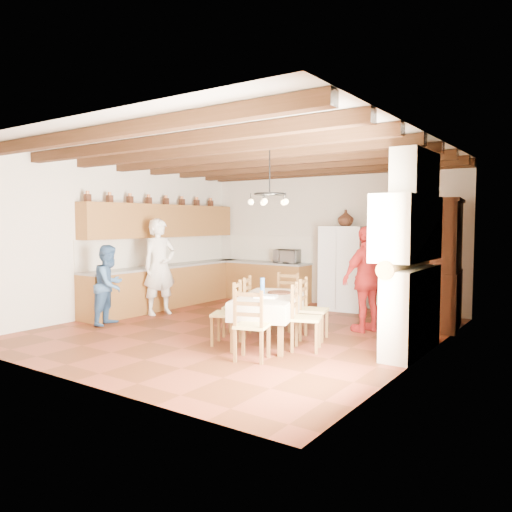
{
  "coord_description": "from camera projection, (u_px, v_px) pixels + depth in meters",
  "views": [
    {
      "loc": [
        4.93,
        -6.68,
        1.84
      ],
      "look_at": [
        0.1,
        0.3,
        1.25
      ],
      "focal_mm": 35.0,
      "sensor_mm": 36.0,
      "label": 1
    }
  ],
  "objects": [
    {
      "name": "person_woman_red",
      "position": [
        368.0,
        279.0,
        8.29
      ],
      "size": [
        0.83,
        1.12,
        1.77
      ],
      "primitive_type": "imported",
      "rotation": [
        0.0,
        0.0,
        -2.01
      ],
      "color": "red",
      "rests_on": "floor"
    },
    {
      "name": "floor",
      "position": [
        241.0,
        331.0,
        8.41
      ],
      "size": [
        6.0,
        6.5,
        0.02
      ],
      "primitive_type": "cube",
      "color": "#532612",
      "rests_on": "ground"
    },
    {
      "name": "fireplace",
      "position": [
        407.0,
        253.0,
        6.93
      ],
      "size": [
        0.56,
        1.6,
        2.8
      ],
      "primitive_type": null,
      "color": "beige",
      "rests_on": "ground"
    },
    {
      "name": "wall_right",
      "position": [
        424.0,
        247.0,
        6.6
      ],
      "size": [
        0.02,
        6.5,
        3.0
      ],
      "primitive_type": "cube",
      "color": "beige",
      "rests_on": "ground"
    },
    {
      "name": "chair_right_near",
      "position": [
        306.0,
        317.0,
        7.11
      ],
      "size": [
        0.52,
        0.53,
        0.96
      ],
      "primitive_type": null,
      "rotation": [
        0.0,
        0.0,
        1.93
      ],
      "color": "brown",
      "rests_on": "floor"
    },
    {
      "name": "wall_front",
      "position": [
        70.0,
        252.0,
        5.63
      ],
      "size": [
        6.0,
        0.02,
        3.0
      ],
      "primitive_type": "cube",
      "color": "beige",
      "rests_on": "ground"
    },
    {
      "name": "chair_end_near",
      "position": [
        252.0,
        324.0,
        6.6
      ],
      "size": [
        0.52,
        0.51,
        0.96
      ],
      "primitive_type": null,
      "rotation": [
        0.0,
        0.0,
        3.45
      ],
      "color": "brown",
      "rests_on": "floor"
    },
    {
      "name": "microwave",
      "position": [
        287.0,
        256.0,
        11.26
      ],
      "size": [
        0.6,
        0.46,
        0.3
      ],
      "primitive_type": "imported",
      "rotation": [
        0.0,
        0.0,
        0.17
      ],
      "color": "silver",
      "rests_on": "countertop_back"
    },
    {
      "name": "upper_cabinets",
      "position": [
        164.0,
        221.0,
        10.75
      ],
      "size": [
        0.35,
        4.2,
        0.7
      ],
      "primitive_type": "cube",
      "color": "brown",
      "rests_on": "ground"
    },
    {
      "name": "ceiling",
      "position": [
        241.0,
        150.0,
        8.2
      ],
      "size": [
        6.0,
        6.5,
        0.02
      ],
      "primitive_type": "cube",
      "color": "silver",
      "rests_on": "ground"
    },
    {
      "name": "lower_cabinets_left",
      "position": [
        169.0,
        287.0,
        10.77
      ],
      "size": [
        0.6,
        4.3,
        0.86
      ],
      "primitive_type": "cube",
      "color": "brown",
      "rests_on": "ground"
    },
    {
      "name": "wall_left",
      "position": [
        120.0,
        238.0,
        10.01
      ],
      "size": [
        0.02,
        6.5,
        3.0
      ],
      "primitive_type": "cube",
      "color": "beige",
      "rests_on": "ground"
    },
    {
      "name": "countertop_left",
      "position": [
        169.0,
        266.0,
        10.74
      ],
      "size": [
        0.62,
        4.3,
        0.04
      ],
      "primitive_type": "cube",
      "color": "gray",
      "rests_on": "lower_cabinets_left"
    },
    {
      "name": "backsplash_left",
      "position": [
        159.0,
        251.0,
        10.88
      ],
      "size": [
        0.03,
        4.3,
        0.6
      ],
      "primitive_type": "cube",
      "color": "silver",
      "rests_on": "ground"
    },
    {
      "name": "backsplash_back",
      "position": [
        269.0,
        248.0,
        11.86
      ],
      "size": [
        2.3,
        0.03,
        0.6
      ],
      "primitive_type": "cube",
      "color": "silver",
      "rests_on": "ground"
    },
    {
      "name": "chair_left_far",
      "position": [
        237.0,
        306.0,
        8.03
      ],
      "size": [
        0.53,
        0.54,
        0.96
      ],
      "primitive_type": null,
      "rotation": [
        0.0,
        0.0,
        -1.19
      ],
      "color": "brown",
      "rests_on": "floor"
    },
    {
      "name": "chair_left_near",
      "position": [
        226.0,
        313.0,
        7.44
      ],
      "size": [
        0.53,
        0.54,
        0.96
      ],
      "primitive_type": null,
      "rotation": [
        0.0,
        0.0,
        -1.17
      ],
      "color": "brown",
      "rests_on": "floor"
    },
    {
      "name": "wall_back",
      "position": [
        329.0,
        237.0,
        10.98
      ],
      "size": [
        6.0,
        0.02,
        3.0
      ],
      "primitive_type": "cube",
      "color": "beige",
      "rests_on": "ground"
    },
    {
      "name": "lower_cabinets_back",
      "position": [
        262.0,
        282.0,
        11.68
      ],
      "size": [
        2.3,
        0.6,
        0.86
      ],
      "primitive_type": "cube",
      "color": "brown",
      "rests_on": "ground"
    },
    {
      "name": "person_man",
      "position": [
        160.0,
        267.0,
        9.84
      ],
      "size": [
        0.64,
        0.8,
        1.9
      ],
      "primitive_type": "imported",
      "rotation": [
        0.0,
        0.0,
        1.26
      ],
      "color": "white",
      "rests_on": "floor"
    },
    {
      "name": "ceiling_beams",
      "position": [
        241.0,
        156.0,
        8.21
      ],
      "size": [
        6.0,
        6.3,
        0.16
      ],
      "primitive_type": null,
      "color": "#341F0E",
      "rests_on": "ground"
    },
    {
      "name": "countertop_back",
      "position": [
        262.0,
        262.0,
        11.65
      ],
      "size": [
        2.34,
        0.62,
        0.04
      ],
      "primitive_type": "cube",
      "color": "gray",
      "rests_on": "lower_cabinets_back"
    },
    {
      "name": "chair_end_far",
      "position": [
        284.0,
        301.0,
        8.48
      ],
      "size": [
        0.46,
        0.45,
        0.96
      ],
      "primitive_type": null,
      "rotation": [
        0.0,
        0.0,
        0.12
      ],
      "color": "brown",
      "rests_on": "floor"
    },
    {
      "name": "chandelier",
      "position": [
        270.0,
        194.0,
        7.44
      ],
      "size": [
        0.47,
        0.47,
        0.03
      ],
      "primitive_type": "torus",
      "color": "black",
      "rests_on": "ground"
    },
    {
      "name": "wall_picture",
      "position": [
        398.0,
        221.0,
        10.05
      ],
      "size": [
        0.34,
        0.03,
        0.42
      ],
      "primitive_type": "cube",
      "color": "black",
      "rests_on": "ground"
    },
    {
      "name": "dining_table",
      "position": [
        269.0,
        301.0,
        7.55
      ],
      "size": [
        1.33,
        1.82,
        0.72
      ],
      "rotation": [
        0.0,
        0.0,
        0.34
      ],
      "color": "beige",
      "rests_on": "floor"
    },
    {
      "name": "hutch",
      "position": [
        445.0,
        264.0,
        8.55
      ],
      "size": [
        0.68,
        1.29,
        2.22
      ],
      "primitive_type": null,
      "rotation": [
        0.0,
        0.0,
        0.14
      ],
      "color": "#33120A",
      "rests_on": "floor"
    },
    {
      "name": "refrigerator",
      "position": [
        344.0,
        268.0,
        10.38
      ],
      "size": [
        0.95,
        0.81,
        1.74
      ],
      "primitive_type": "cube",
      "rotation": [
        0.0,
        0.0,
        0.12
      ],
      "color": "white",
      "rests_on": "floor"
    },
    {
      "name": "person_woman_blue",
      "position": [
        110.0,
        285.0,
        8.86
      ],
      "size": [
        0.73,
        0.83,
        1.43
      ],
      "primitive_type": "imported",
      "rotation": [
        0.0,
        0.0,
        1.9
      ],
      "color": "#3A6094",
      "rests_on": "floor"
    },
    {
      "name": "fridge_vase",
      "position": [
        346.0,
        218.0,
        10.29
      ],
      "size": [
        0.38,
        0.38,
        0.34
      ],
      "primitive_type": "imported",
      "rotation": [
        0.0,
        0.0,
        -0.17
      ],
      "color": "#33120A",
      "rests_on": "refrigerator"
    },
    {
      "name": "chair_right_far",
      "position": [
        314.0,
        309.0,
        7.76
      ],
      "size": [
        0.5,
        0.51,
        0.96
      ],
      "primitive_type": null,
      "rotation": [
        0.0,
        0.0,
        1.83
      ],
      "color": "brown",
      "rests_on": "floor"
    }
  ]
}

